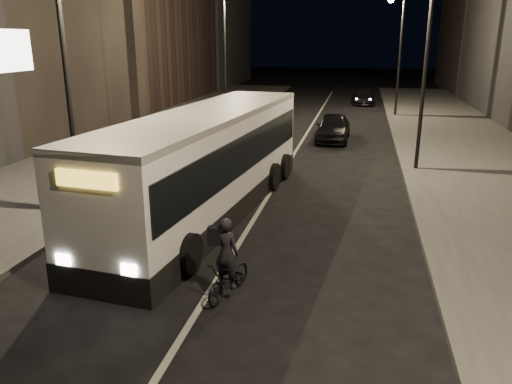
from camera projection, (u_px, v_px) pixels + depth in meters
The scene contains 12 objects.
ground at pixel (211, 290), 11.45m from camera, with size 180.00×180.00×0.00m, color black.
sidewalk_right at pixel (477, 162), 22.84m from camera, with size 7.00×70.00×0.16m, color #3D3D3A.
sidewalk_left at pixel (133, 146), 26.18m from camera, with size 7.00×70.00×0.16m, color #3D3D3A.
streetlight_right_mid at pixel (421, 42), 20.03m from camera, with size 1.20×0.44×8.12m.
streetlight_right_far at pixel (397, 40), 34.99m from camera, with size 1.20×0.44×8.12m.
streetlight_left_near at pixel (71, 44), 14.65m from camera, with size 1.20×0.44×8.12m.
streetlight_left_far at pixel (228, 41), 31.47m from camera, with size 1.20×0.44×8.12m.
city_bus at pixel (208, 159), 16.04m from camera, with size 3.92×12.55×3.33m.
cyclist_on_bicycle at pixel (228, 270), 10.96m from camera, with size 1.01×1.77×1.93m.
car_near at pixel (333, 127), 27.89m from camera, with size 1.77×4.41×1.50m, color black.
car_mid at pixel (274, 103), 39.01m from camera, with size 1.47×4.23×1.39m, color #2F2F31.
car_far at pixel (363, 96), 43.46m from camera, with size 1.82×4.47×1.30m, color black.
Camera 1 is at (3.13, -9.84, 5.53)m, focal length 35.00 mm.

